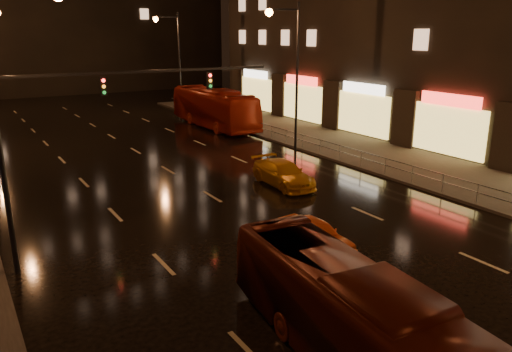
{
  "coord_description": "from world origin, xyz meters",
  "views": [
    {
      "loc": [
        -10.78,
        -5.79,
        8.1
      ],
      "look_at": [
        -0.63,
        10.69,
        2.5
      ],
      "focal_mm": 35.0,
      "sensor_mm": 36.0,
      "label": 1
    }
  ],
  "objects_px": {
    "bus_red": "(357,322)",
    "taxi_far": "(283,174)",
    "bus_curb": "(214,108)",
    "taxi_near": "(315,234)"
  },
  "relations": [
    {
      "from": "taxi_far",
      "to": "bus_curb",
      "type": "bearing_deg",
      "value": 77.03
    },
    {
      "from": "bus_red",
      "to": "taxi_near",
      "type": "xyz_separation_m",
      "value": [
        3.6,
        6.18,
        -0.72
      ]
    },
    {
      "from": "bus_red",
      "to": "taxi_far",
      "type": "height_order",
      "value": "bus_red"
    },
    {
      "from": "bus_red",
      "to": "taxi_far",
      "type": "distance_m",
      "value": 15.58
    },
    {
      "from": "bus_curb",
      "to": "taxi_far",
      "type": "bearing_deg",
      "value": -104.03
    },
    {
      "from": "bus_curb",
      "to": "taxi_far",
      "type": "distance_m",
      "value": 18.35
    },
    {
      "from": "bus_red",
      "to": "taxi_far",
      "type": "relative_size",
      "value": 2.1
    },
    {
      "from": "taxi_near",
      "to": "bus_curb",
      "type": "bearing_deg",
      "value": 67.24
    },
    {
      "from": "taxi_far",
      "to": "taxi_near",
      "type": "bearing_deg",
      "value": -114.12
    },
    {
      "from": "bus_curb",
      "to": "taxi_far",
      "type": "height_order",
      "value": "bus_curb"
    }
  ]
}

